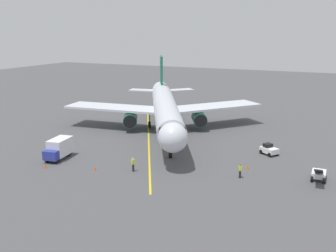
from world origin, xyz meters
TOP-DOWN VIEW (x-y plane):
  - ground_plane at (0.00, 0.00)m, footprint 220.00×220.00m
  - apron_lead_in_line at (1.05, 5.26)m, footprint 18.91×35.47m
  - airplane at (1.18, -0.99)m, footprint 31.30×37.18m
  - ground_crew_marshaller at (-15.51, 14.48)m, footprint 0.42×0.47m
  - ground_crew_wing_walker at (-3.31, 17.73)m, footprint 0.43×0.47m
  - tug_near_nose at (-16.91, 4.34)m, footprint 2.74×2.54m
  - belt_loader_portside at (-23.76, 11.43)m, footprint 1.59×4.60m
  - box_truck_starboard_side at (7.98, 17.60)m, footprint 2.61×4.84m
  - safety_cone_nose_left at (-15.49, 1.25)m, footprint 0.32×0.32m
  - safety_cone_nose_right at (1.01, 19.44)m, footprint 0.32×0.32m
  - safety_cone_wing_port at (7.04, 21.30)m, footprint 0.32×0.32m
  - safety_cone_wing_starboard at (-15.64, 11.20)m, footprint 0.32×0.32m

SIDE VIEW (x-z plane):
  - ground_plane at x=0.00m, z-range 0.00..0.00m
  - apron_lead_in_line at x=1.05m, z-range 0.00..0.01m
  - safety_cone_nose_left at x=-15.49m, z-range 0.00..0.55m
  - safety_cone_nose_right at x=1.01m, z-range 0.00..0.55m
  - safety_cone_wing_port at x=7.04m, z-range 0.00..0.55m
  - safety_cone_wing_starboard at x=-15.64m, z-range 0.00..0.55m
  - tug_near_nose at x=-16.91m, z-range -0.05..1.45m
  - belt_loader_portside at x=-23.76m, z-range -0.45..1.88m
  - ground_crew_marshaller at x=-15.51m, z-range 0.03..1.74m
  - ground_crew_wing_walker at x=-3.31m, z-range 0.03..1.74m
  - box_truck_starboard_side at x=7.98m, z-range 0.08..2.70m
  - airplane at x=1.18m, z-range -1.75..9.75m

